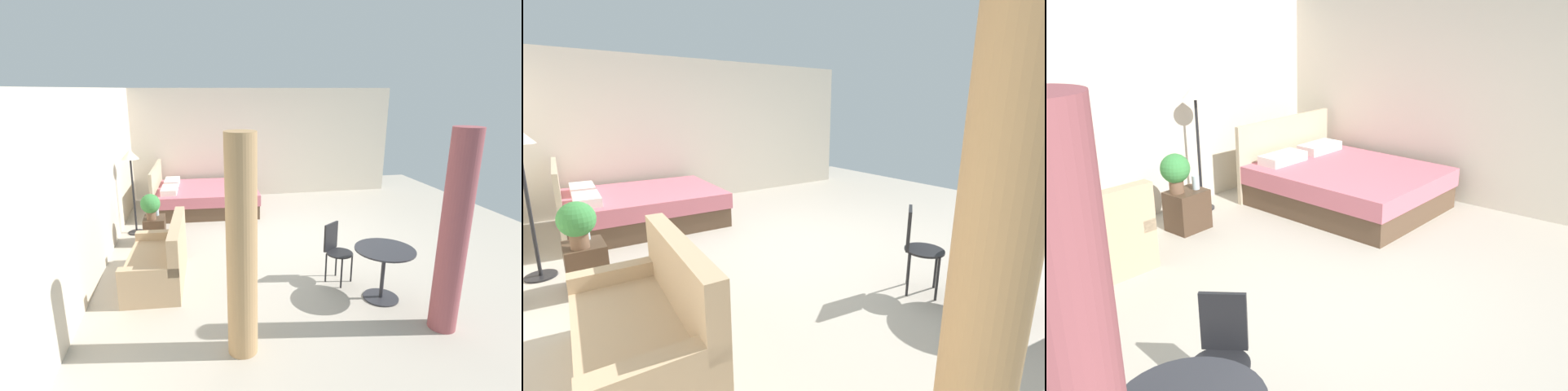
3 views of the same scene
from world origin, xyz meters
The scene contains 10 objects.
ground_plane centered at (0.00, 0.00, -0.01)m, with size 9.38×9.55×0.02m, color #B2A899.
wall_back centered at (0.00, 3.27, 1.33)m, with size 9.38×0.12×2.67m, color beige.
wall_right centered at (3.19, 0.00, 1.33)m, with size 0.12×6.55×2.67m, color beige.
bed centered at (2.09, 1.58, 0.28)m, with size 1.86×2.30×1.03m.
couch centered at (-1.24, 2.33, 0.29)m, with size 1.46×0.83×0.89m.
nightstand centered at (0.28, 2.52, 0.23)m, with size 0.43×0.36×0.47m.
potted_plant centered at (0.18, 2.56, 0.73)m, with size 0.33×0.33×0.45m.
vase centered at (0.40, 2.49, 0.55)m, with size 0.08×0.08×0.16m.
floor_lamp centered at (0.84, 2.92, 1.29)m, with size 0.31×0.31×1.59m.
cafe_chair_near_window centered at (-1.63, -0.09, 0.51)m, with size 0.51×0.51×0.84m.
Camera 3 is at (-3.57, -2.30, 2.49)m, focal length 38.28 mm.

